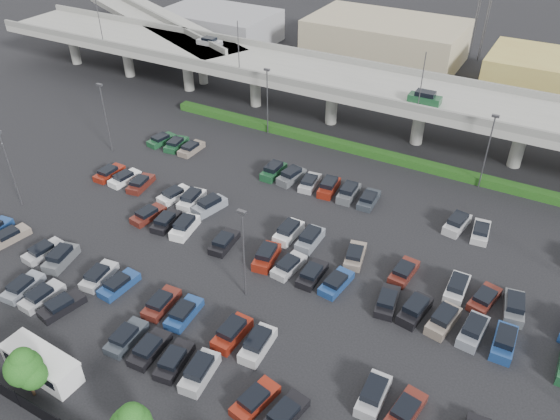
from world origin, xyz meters
name	(u,v)px	position (x,y,z in m)	size (l,w,h in m)	color
ground	(284,250)	(0.00, 0.00, 0.00)	(280.00, 280.00, 0.00)	black
overpass	(388,92)	(-0.21, 31.99, 6.97)	(150.00, 13.00, 15.80)	gray
on_ramp	(159,24)	(-52.10, 43.05, 6.86)	(50.93, 30.13, 8.80)	gray
hedge	(367,151)	(0.00, 25.00, 0.55)	(66.00, 1.60, 1.10)	#174113
tree_row	(116,418)	(0.70, -26.53, 3.52)	(65.07, 3.66, 5.94)	#332316
shuttle_bus	(41,363)	(-10.00, -24.67, 1.31)	(7.58, 2.90, 2.40)	silver
parked_cars	(269,267)	(0.32, -3.88, 0.63)	(63.14, 36.66, 1.67)	silver
light_poles	(260,185)	(-4.13, 2.00, 6.24)	(66.90, 48.38, 10.30)	#46454A
distant_buildings	(509,66)	(12.38, 61.81, 3.74)	(138.00, 24.00, 9.00)	gray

